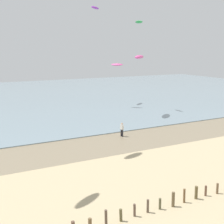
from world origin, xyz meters
TOP-DOWN VIEW (x-y plane):
  - wet_sand_strip at (0.00, 23.69)m, footprint 120.00×7.47m
  - groyne_mid at (4.27, 9.16)m, footprint 15.51×0.35m
  - person_nearest_camera at (10.15, 25.65)m, footprint 0.32×0.55m
  - kite_aloft_0 at (18.48, 35.05)m, footprint 3.33×3.32m
  - kite_aloft_1 at (17.52, 49.01)m, footprint 2.77×2.56m
  - kite_aloft_2 at (21.05, 39.31)m, footprint 0.79×2.13m
  - kite_aloft_3 at (18.85, 42.87)m, footprint 2.05×2.09m

SIDE VIEW (x-z plane):
  - wet_sand_strip at x=0.00m, z-range 0.00..0.01m
  - groyne_mid at x=4.27m, z-range -0.08..0.96m
  - person_nearest_camera at x=10.15m, z-range 0.06..1.77m
  - kite_aloft_3 at x=18.85m, z-range 7.49..8.02m
  - kite_aloft_0 at x=18.48m, z-range 8.92..9.60m
  - kite_aloft_2 at x=21.05m, z-range 14.59..15.21m
  - kite_aloft_1 at x=17.52m, z-range 17.70..18.38m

